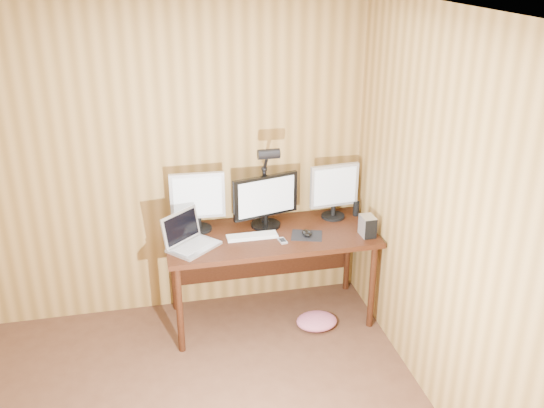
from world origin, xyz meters
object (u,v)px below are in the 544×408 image
object	(u,v)px
desk	(269,244)
desk_lamp	(267,175)
laptop	(188,239)
speaker	(356,208)
keyboard	(252,236)
mouse	(307,233)
monitor_center	(266,201)
hard_drive	(368,226)
monitor_left	(198,200)
phone	(282,241)
monitor_right	(334,190)

from	to	relation	value
desk	desk_lamp	size ratio (longest dim) A/B	2.26
laptop	speaker	distance (m)	1.41
desk	speaker	distance (m)	0.78
keyboard	desk_lamp	size ratio (longest dim) A/B	0.54
mouse	speaker	distance (m)	0.57
monitor_center	desk_lamp	size ratio (longest dim) A/B	0.75
desk	keyboard	xyz separation A→B (m)	(-0.15, -0.10, 0.13)
keyboard	mouse	distance (m)	0.42
desk	laptop	world-z (taller)	laptop
mouse	speaker	bearing A→B (deg)	49.41
keyboard	hard_drive	size ratio (longest dim) A/B	2.45
monitor_left	desk_lamp	world-z (taller)	desk_lamp
hard_drive	speaker	world-z (taller)	hard_drive
hard_drive	monitor_center	bearing A→B (deg)	153.89
desk	phone	size ratio (longest dim) A/B	15.22
monitor_left	mouse	distance (m)	0.87
monitor_center	monitor_left	bearing A→B (deg)	161.45
keyboard	mouse	bearing A→B (deg)	-9.01
monitor_right	mouse	world-z (taller)	monitor_right
keyboard	phone	size ratio (longest dim) A/B	3.66
laptop	keyboard	size ratio (longest dim) A/B	1.15
keyboard	desk_lamp	bearing A→B (deg)	45.60
monitor_center	keyboard	distance (m)	0.31
monitor_left	desk_lamp	bearing A→B (deg)	-4.25
mouse	desk_lamp	xyz separation A→B (m)	(-0.26, 0.21, 0.42)
phone	speaker	bearing A→B (deg)	18.11
mouse	desk_lamp	size ratio (longest dim) A/B	0.16
monitor_right	speaker	size ratio (longest dim) A/B	3.73
monitor_right	desk	bearing A→B (deg)	-173.70
keyboard	speaker	bearing A→B (deg)	13.18
laptop	hard_drive	bearing A→B (deg)	-46.05
desk	phone	xyz separation A→B (m)	(0.06, -0.22, 0.13)
monitor_right	keyboard	bearing A→B (deg)	-168.56
monitor_center	keyboard	size ratio (longest dim) A/B	1.37
desk	monitor_center	bearing A→B (deg)	95.03
laptop	monitor_right	bearing A→B (deg)	-28.84
monitor_left	keyboard	world-z (taller)	monitor_left
laptop	desk_lamp	bearing A→B (deg)	-23.99
monitor_center	hard_drive	bearing A→B (deg)	-38.84
laptop	mouse	distance (m)	0.89
monitor_center	monitor_left	distance (m)	0.52
monitor_left	phone	xyz separation A→B (m)	(0.58, -0.33, -0.25)
monitor_center	desk	bearing A→B (deg)	-98.89
hard_drive	phone	bearing A→B (deg)	175.19
mouse	speaker	world-z (taller)	speaker
desk	laptop	size ratio (longest dim) A/B	3.60
monitor_center	phone	xyz separation A→B (m)	(0.06, -0.29, -0.21)
keyboard	speaker	xyz separation A→B (m)	(0.90, 0.21, 0.05)
desk	monitor_left	distance (m)	0.66
monitor_center	phone	world-z (taller)	monitor_center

